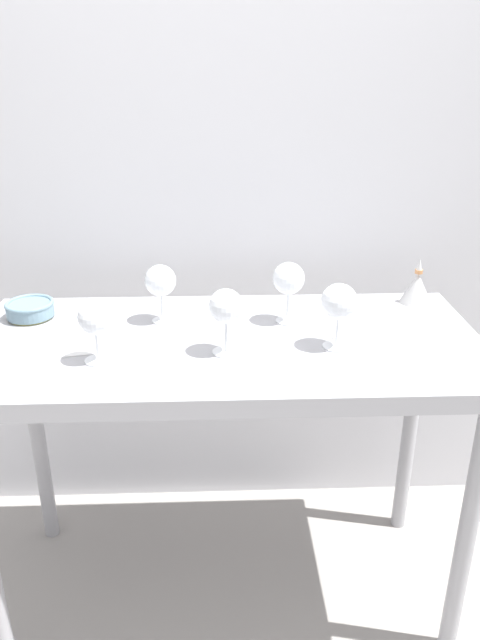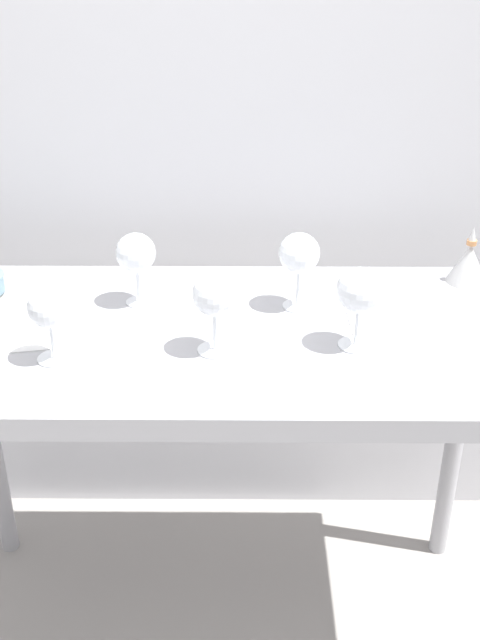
{
  "view_description": "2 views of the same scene",
  "coord_description": "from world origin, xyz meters",
  "px_view_note": "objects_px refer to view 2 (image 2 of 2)",
  "views": [
    {
      "loc": [
        -0.02,
        -1.51,
        1.61
      ],
      "look_at": [
        0.04,
        0.04,
        0.94
      ],
      "focal_mm": 34.29,
      "sensor_mm": 36.0,
      "label": 1
    },
    {
      "loc": [
        0.06,
        -1.48,
        1.74
      ],
      "look_at": [
        0.05,
        -0.04,
        0.95
      ],
      "focal_mm": 44.23,
      "sensor_mm": 36.0,
      "label": 2
    }
  ],
  "objects_px": {
    "wine_glass_near_left": "(48,310)",
    "tasting_sheet_upper": "(389,314)",
    "wine_glass_far_left": "(136,255)",
    "wine_glass_near_center": "(215,297)",
    "wine_glass_near_right": "(359,292)",
    "tasting_sheet_lower": "(37,322)",
    "wine_glass_far_right": "(299,255)",
    "decanter_funnel": "(469,263)"
  },
  "relations": [
    {
      "from": "tasting_sheet_upper",
      "to": "decanter_funnel",
      "type": "bearing_deg",
      "value": 37.71
    },
    {
      "from": "wine_glass_near_center",
      "to": "wine_glass_near_left",
      "type": "xyz_separation_m",
      "value": [
        -0.33,
        -0.04,
        -0.01
      ]
    },
    {
      "from": "decanter_funnel",
      "to": "tasting_sheet_upper",
      "type": "bearing_deg",
      "value": -141.19
    },
    {
      "from": "wine_glass_near_center",
      "to": "tasting_sheet_upper",
      "type": "distance_m",
      "value": 0.43
    },
    {
      "from": "wine_glass_far_left",
      "to": "decanter_funnel",
      "type": "xyz_separation_m",
      "value": [
        0.78,
        0.12,
        -0.07
      ]
    },
    {
      "from": "tasting_sheet_lower",
      "to": "wine_glass_near_right",
      "type": "bearing_deg",
      "value": -17.58
    },
    {
      "from": "wine_glass_near_left",
      "to": "wine_glass_far_left",
      "type": "distance_m",
      "value": 0.29
    },
    {
      "from": "tasting_sheet_lower",
      "to": "tasting_sheet_upper",
      "type": "bearing_deg",
      "value": -6.57
    },
    {
      "from": "wine_glass_near_center",
      "to": "wine_glass_far_left",
      "type": "height_order",
      "value": "wine_glass_near_center"
    },
    {
      "from": "wine_glass_near_left",
      "to": "wine_glass_far_right",
      "type": "relative_size",
      "value": 0.89
    },
    {
      "from": "tasting_sheet_upper",
      "to": "tasting_sheet_lower",
      "type": "xyz_separation_m",
      "value": [
        -0.78,
        -0.04,
        0.0
      ]
    },
    {
      "from": "wine_glass_near_right",
      "to": "wine_glass_near_center",
      "type": "xyz_separation_m",
      "value": [
        -0.29,
        -0.02,
        -0.0
      ]
    },
    {
      "from": "wine_glass_far_left",
      "to": "wine_glass_far_right",
      "type": "bearing_deg",
      "value": -2.71
    },
    {
      "from": "wine_glass_near_center",
      "to": "decanter_funnel",
      "type": "height_order",
      "value": "wine_glass_near_center"
    },
    {
      "from": "wine_glass_near_right",
      "to": "wine_glass_far_left",
      "type": "xyz_separation_m",
      "value": [
        -0.47,
        0.19,
        -0.0
      ]
    },
    {
      "from": "wine_glass_near_left",
      "to": "decanter_funnel",
      "type": "distance_m",
      "value": 0.99
    },
    {
      "from": "tasting_sheet_upper",
      "to": "wine_glass_near_right",
      "type": "bearing_deg",
      "value": -125.34
    },
    {
      "from": "wine_glass_near_left",
      "to": "tasting_sheet_lower",
      "type": "bearing_deg",
      "value": 115.15
    },
    {
      "from": "wine_glass_near_center",
      "to": "wine_glass_near_left",
      "type": "distance_m",
      "value": 0.33
    },
    {
      "from": "wine_glass_far_left",
      "to": "tasting_sheet_lower",
      "type": "relative_size",
      "value": 0.68
    },
    {
      "from": "wine_glass_far_left",
      "to": "decanter_funnel",
      "type": "bearing_deg",
      "value": 8.6
    },
    {
      "from": "wine_glass_near_center",
      "to": "wine_glass_far_left",
      "type": "distance_m",
      "value": 0.28
    },
    {
      "from": "wine_glass_far_right",
      "to": "decanter_funnel",
      "type": "bearing_deg",
      "value": 17.94
    },
    {
      "from": "wine_glass_near_left",
      "to": "wine_glass_near_right",
      "type": "bearing_deg",
      "value": 5.34
    },
    {
      "from": "wine_glass_far_right",
      "to": "tasting_sheet_upper",
      "type": "height_order",
      "value": "wine_glass_far_right"
    },
    {
      "from": "wine_glass_near_left",
      "to": "decanter_funnel",
      "type": "xyz_separation_m",
      "value": [
        0.92,
        0.37,
        -0.06
      ]
    },
    {
      "from": "wine_glass_near_right",
      "to": "wine_glass_near_center",
      "type": "bearing_deg",
      "value": -175.66
    },
    {
      "from": "wine_glass_near_left",
      "to": "tasting_sheet_upper",
      "type": "bearing_deg",
      "value": 15.4
    },
    {
      "from": "wine_glass_near_left",
      "to": "tasting_sheet_upper",
      "type": "distance_m",
      "value": 0.74
    },
    {
      "from": "wine_glass_near_right",
      "to": "wine_glass_far_right",
      "type": "relative_size",
      "value": 0.99
    },
    {
      "from": "wine_glass_near_left",
      "to": "tasting_sheet_lower",
      "type": "xyz_separation_m",
      "value": [
        -0.07,
        0.15,
        -0.11
      ]
    },
    {
      "from": "wine_glass_near_left",
      "to": "tasting_sheet_upper",
      "type": "relative_size",
      "value": 0.71
    },
    {
      "from": "wine_glass_near_center",
      "to": "wine_glass_far_left",
      "type": "relative_size",
      "value": 1.03
    },
    {
      "from": "wine_glass_near_right",
      "to": "wine_glass_near_center",
      "type": "height_order",
      "value": "wine_glass_near_right"
    },
    {
      "from": "wine_glass_near_right",
      "to": "decanter_funnel",
      "type": "xyz_separation_m",
      "value": [
        0.31,
        0.31,
        -0.08
      ]
    },
    {
      "from": "tasting_sheet_lower",
      "to": "decanter_funnel",
      "type": "distance_m",
      "value": 1.02
    },
    {
      "from": "wine_glass_near_right",
      "to": "tasting_sheet_upper",
      "type": "distance_m",
      "value": 0.21
    },
    {
      "from": "wine_glass_far_right",
      "to": "wine_glass_far_left",
      "type": "bearing_deg",
      "value": 177.29
    },
    {
      "from": "wine_glass_near_left",
      "to": "wine_glass_near_center",
      "type": "bearing_deg",
      "value": 6.22
    },
    {
      "from": "wine_glass_far_right",
      "to": "wine_glass_near_right",
      "type": "bearing_deg",
      "value": -57.45
    },
    {
      "from": "wine_glass_near_left",
      "to": "decanter_funnel",
      "type": "relative_size",
      "value": 1.12
    },
    {
      "from": "wine_glass_near_center",
      "to": "decanter_funnel",
      "type": "bearing_deg",
      "value": 29.07
    }
  ]
}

